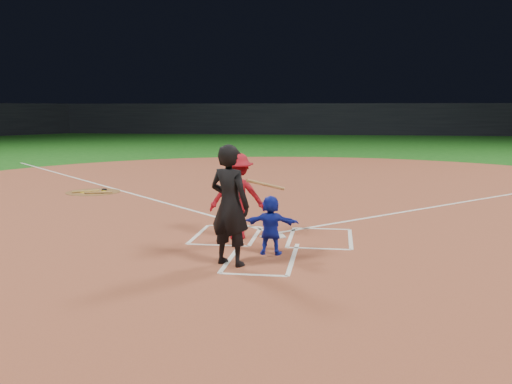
# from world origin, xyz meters

# --- Properties ---
(ground) EXTENTS (120.00, 120.00, 0.00)m
(ground) POSITION_xyz_m (0.00, 0.00, 0.00)
(ground) COLOR #145014
(ground) RESTS_ON ground
(home_plate_dirt) EXTENTS (28.00, 28.00, 0.01)m
(home_plate_dirt) POSITION_xyz_m (0.00, 6.00, 0.01)
(home_plate_dirt) COLOR brown
(home_plate_dirt) RESTS_ON ground
(stadium_wall_far) EXTENTS (80.00, 1.20, 3.20)m
(stadium_wall_far) POSITION_xyz_m (0.00, 48.00, 1.60)
(stadium_wall_far) COLOR black
(stadium_wall_far) RESTS_ON ground
(home_plate) EXTENTS (0.60, 0.60, 0.02)m
(home_plate) POSITION_xyz_m (0.00, 0.00, 0.02)
(home_plate) COLOR silver
(home_plate) RESTS_ON home_plate_dirt
(on_deck_circle) EXTENTS (1.70, 1.70, 0.01)m
(on_deck_circle) POSITION_xyz_m (-6.40, 5.51, 0.02)
(on_deck_circle) COLOR brown
(on_deck_circle) RESTS_ON home_plate_dirt
(on_deck_logo) EXTENTS (0.80, 0.80, 0.00)m
(on_deck_logo) POSITION_xyz_m (-6.40, 5.51, 0.02)
(on_deck_logo) COLOR yellow
(on_deck_logo) RESTS_ON on_deck_circle
(on_deck_bat_a) EXTENTS (0.33, 0.82, 0.06)m
(on_deck_bat_a) POSITION_xyz_m (-6.25, 5.76, 0.05)
(on_deck_bat_a) COLOR #915D35
(on_deck_bat_a) RESTS_ON on_deck_circle
(on_deck_bat_b) EXTENTS (0.73, 0.53, 0.06)m
(on_deck_bat_b) POSITION_xyz_m (-6.60, 5.41, 0.05)
(on_deck_bat_b) COLOR olive
(on_deck_bat_b) RESTS_ON on_deck_circle
(on_deck_bat_c) EXTENTS (0.82, 0.31, 0.06)m
(on_deck_bat_c) POSITION_xyz_m (-6.10, 5.21, 0.05)
(on_deck_bat_c) COLOR olive
(on_deck_bat_c) RESTS_ON on_deck_circle
(bat_weight_donut) EXTENTS (0.19, 0.19, 0.05)m
(bat_weight_donut) POSITION_xyz_m (-6.20, 5.91, 0.05)
(bat_weight_donut) COLOR black
(bat_weight_donut) RESTS_ON on_deck_circle
(catcher) EXTENTS (1.02, 0.35, 1.09)m
(catcher) POSITION_xyz_m (0.12, -1.44, 0.56)
(catcher) COLOR #1627B9
(catcher) RESTS_ON home_plate_dirt
(umpire) EXTENTS (0.88, 0.76, 2.05)m
(umpire) POSITION_xyz_m (-0.48, -2.23, 1.04)
(umpire) COLOR black
(umpire) RESTS_ON home_plate_dirt
(chalk_markings) EXTENTS (28.35, 17.32, 0.01)m
(chalk_markings) POSITION_xyz_m (0.00, 5.29, 0.01)
(chalk_markings) COLOR white
(chalk_markings) RESTS_ON home_plate_dirt
(batter_at_plate) EXTENTS (1.58, 0.81, 1.75)m
(batter_at_plate) POSITION_xyz_m (-0.71, -0.23, 0.89)
(batter_at_plate) COLOR #A6121F
(batter_at_plate) RESTS_ON home_plate_dirt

